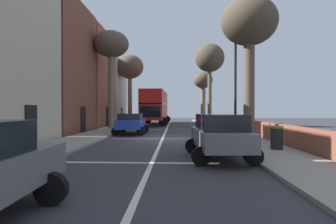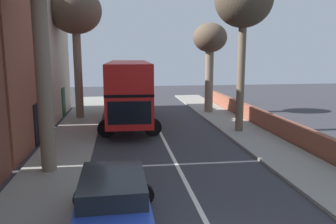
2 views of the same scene
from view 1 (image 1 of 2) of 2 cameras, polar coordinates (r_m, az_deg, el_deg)
ground_plane at (r=18.07m, az=-1.12°, el=-5.43°), size 84.00×84.00×0.00m
road_centre_line at (r=18.07m, az=-1.12°, el=-5.41°), size 0.16×54.00×0.01m
sidewalk_left at (r=18.93m, az=-16.17°, el=-4.99°), size 2.60×60.00×0.12m
sidewalk_right at (r=18.50m, az=14.28°, el=-5.12°), size 2.60×60.00×0.12m
terraced_houses_left at (r=20.19m, az=-26.37°, el=9.01°), size 4.07×47.68×10.28m
boundary_wall_right at (r=18.86m, az=18.89°, el=-3.54°), size 0.36×54.00×1.09m
double_decker_bus at (r=34.48m, az=-2.68°, el=1.35°), size 3.74×10.38×4.06m
parked_car_grey_right_1 at (r=10.75m, az=10.49°, el=-4.41°), size 2.52×4.28×1.70m
parked_car_blue_left_2 at (r=21.23m, az=-7.51°, el=-2.08°), size 2.46×4.31×1.57m
street_tree_right_1 at (r=16.32m, az=16.20°, el=16.37°), size 3.00×3.00×7.79m
street_tree_left_2 at (r=37.46m, az=-7.76°, el=8.79°), size 3.56×3.56×8.88m
street_tree_right_3 at (r=31.66m, az=8.47°, el=10.56°), size 3.22×3.22×8.97m
street_tree_left_4 at (r=26.84m, az=-11.46°, el=12.68°), size 3.18×3.18×8.96m
street_tree_right_5 at (r=37.79m, az=7.15°, el=5.88°), size 2.55×2.55×6.75m
lamppost_right at (r=16.77m, az=13.56°, el=7.12°), size 0.32×0.32×6.31m
litter_bin_right at (r=13.31m, az=21.22°, el=-4.85°), size 0.55×0.55×1.03m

